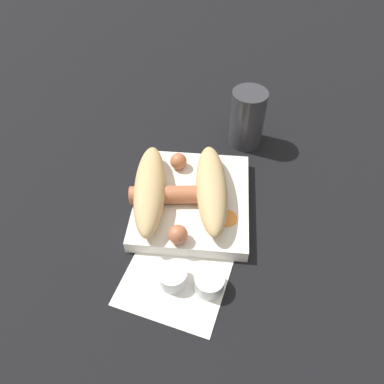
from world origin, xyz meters
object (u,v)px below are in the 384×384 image
bread_roll (181,188)px  drink_glass (247,118)px  sausage (178,195)px  condiment_cup_near (173,277)px  condiment_cup_far (209,284)px  food_tray (192,200)px

bread_roll → drink_glass: 0.22m
sausage → drink_glass: size_ratio=1.64×
condiment_cup_near → condiment_cup_far: size_ratio=1.00×
bread_roll → condiment_cup_near: 0.15m
sausage → condiment_cup_near: sausage is taller
bread_roll → condiment_cup_far: size_ratio=4.92×
sausage → condiment_cup_far: bearing=-156.8°
food_tray → bread_roll: 0.04m
condiment_cup_far → drink_glass: size_ratio=0.38×
food_tray → condiment_cup_far: bearing=-165.7°
condiment_cup_near → condiment_cup_far: bearing=-95.4°
drink_glass → bread_roll: bearing=149.4°
sausage → condiment_cup_near: (-0.14, -0.01, -0.03)m
bread_roll → drink_glass: size_ratio=1.85×
food_tray → condiment_cup_near: (-0.15, 0.01, 0.00)m
food_tray → condiment_cup_near: size_ratio=4.94×
food_tray → condiment_cup_far: condiment_cup_far is taller
food_tray → condiment_cup_near: bearing=174.6°
sausage → bread_roll: bearing=-24.5°
bread_roll → drink_glass: (0.19, -0.11, 0.01)m
sausage → condiment_cup_near: size_ratio=4.36×
condiment_cup_near → drink_glass: size_ratio=0.38×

